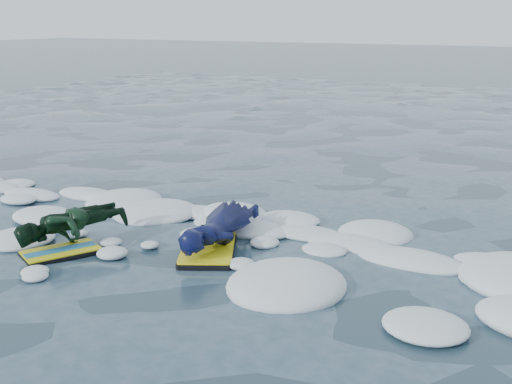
{
  "coord_description": "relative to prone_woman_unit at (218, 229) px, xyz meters",
  "views": [
    {
      "loc": [
        4.56,
        -5.31,
        2.63
      ],
      "look_at": [
        0.84,
        1.6,
        0.49
      ],
      "focal_mm": 45.0,
      "sensor_mm": 36.0,
      "label": 1
    }
  ],
  "objects": [
    {
      "name": "prone_woman_unit",
      "position": [
        0.0,
        0.0,
        0.0
      ],
      "size": [
        1.05,
        1.75,
        0.43
      ],
      "rotation": [
        0.0,
        0.0,
        2.04
      ],
      "color": "black",
      "rests_on": "ground"
    },
    {
      "name": "ground",
      "position": [
        -0.77,
        -0.77,
        -0.22
      ],
      "size": [
        120.0,
        120.0,
        0.0
      ],
      "primitive_type": "plane",
      "color": "#182E3B",
      "rests_on": "ground"
    },
    {
      "name": "foam_band",
      "position": [
        -0.77,
        0.26,
        -0.22
      ],
      "size": [
        12.0,
        3.1,
        0.3
      ],
      "primitive_type": null,
      "color": "white",
      "rests_on": "ground"
    },
    {
      "name": "prone_child_unit",
      "position": [
        -1.45,
        -0.89,
        0.03
      ],
      "size": [
        1.11,
        1.41,
        0.5
      ],
      "rotation": [
        0.0,
        0.0,
        1.09
      ],
      "color": "black",
      "rests_on": "ground"
    }
  ]
}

